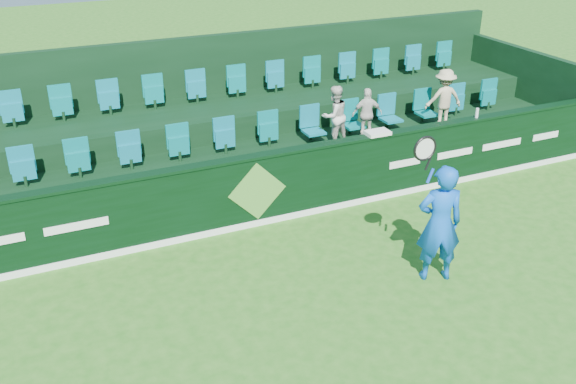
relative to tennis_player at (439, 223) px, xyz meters
name	(u,v)px	position (x,y,z in m)	size (l,w,h in m)	color
ground	(367,356)	(-1.91, -1.20, -0.97)	(60.00, 60.00, 0.00)	#236317
sponsor_hoarding	(255,190)	(-1.91, 2.80, -0.30)	(16.00, 0.25, 1.35)	black
stand_tier_front	(235,181)	(-1.91, 3.90, -0.57)	(16.00, 2.00, 0.80)	black
stand_tier_back	(204,137)	(-1.91, 5.80, -0.32)	(16.00, 1.80, 1.30)	black
stand_rear	(197,106)	(-1.91, 6.24, 0.24)	(16.00, 4.10, 2.60)	black
seat_row_front	(226,140)	(-1.91, 4.30, 0.13)	(13.50, 0.50, 0.60)	#066E6E
seat_row_back	(198,91)	(-1.91, 6.10, 0.63)	(13.50, 0.50, 0.60)	#066E6E
tennis_player	(439,223)	(0.00, 0.00, 0.00)	(1.13, 0.66, 2.55)	blue
spectator_left	(334,116)	(0.26, 3.92, 0.44)	(0.60, 0.47, 1.23)	beige
spectator_middle	(367,114)	(1.02, 3.92, 0.37)	(0.64, 0.26, 1.09)	silver
spectator_right	(444,98)	(2.93, 3.92, 0.46)	(0.82, 0.47, 1.27)	tan
towel	(377,133)	(0.58, 2.80, 0.41)	(0.46, 0.30, 0.07)	white
drinks_bottle	(477,113)	(2.91, 2.80, 0.47)	(0.06, 0.06, 0.20)	silver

